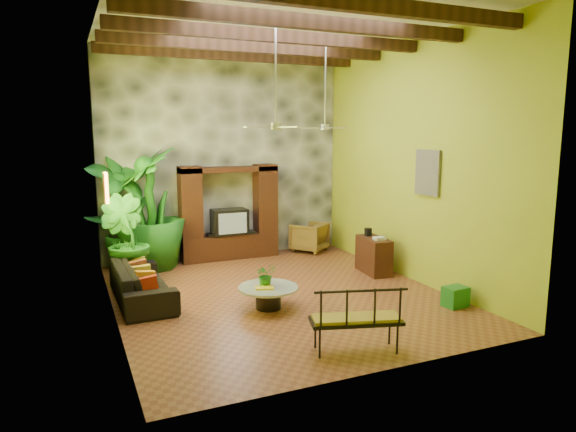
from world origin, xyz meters
name	(u,v)px	position (x,y,z in m)	size (l,w,h in m)	color
ground	(278,294)	(0.00, 0.00, 0.00)	(7.00, 7.00, 0.00)	brown
ceiling	(277,23)	(0.00, 0.00, 5.00)	(6.00, 7.00, 0.02)	silver
back_wall	(224,156)	(0.00, 3.50, 2.50)	(6.00, 0.02, 5.00)	#A2AF27
left_wall	(107,169)	(-3.00, 0.00, 2.50)	(0.02, 7.00, 5.00)	#A2AF27
right_wall	(411,161)	(3.00, 0.00, 2.50)	(0.02, 7.00, 5.00)	#A2AF27
stone_accent_wall	(224,156)	(0.00, 3.44, 2.50)	(5.98, 0.10, 4.98)	#373A3E
ceiling_beams	(278,36)	(0.00, 0.00, 4.78)	(5.95, 5.36, 0.22)	#341C10
entertainment_center	(229,220)	(0.00, 3.14, 0.97)	(2.40, 0.55, 2.30)	black
ceiling_fan_front	(276,114)	(-0.20, -0.40, 3.40)	(1.28, 1.28, 1.86)	#B4B3B8
ceiling_fan_back	(325,117)	(1.60, 1.20, 3.40)	(1.28, 1.28, 1.86)	#B4B3B8
wall_art_mask	(106,188)	(-2.96, 1.00, 2.10)	(0.06, 0.32, 0.55)	gold
wall_art_painting	(428,173)	(2.96, -0.60, 2.30)	(0.06, 0.70, 0.90)	#26658D
sofa	(142,283)	(-2.46, 0.66, 0.34)	(2.32, 0.91, 0.68)	black
wicker_armchair	(309,237)	(2.13, 3.02, 0.38)	(0.81, 0.84, 0.76)	olive
tall_plant_a	(121,211)	(-2.53, 3.15, 1.35)	(1.42, 0.96, 2.69)	#17591C
tall_plant_b	(125,240)	(-2.60, 1.83, 0.93)	(1.02, 0.82, 1.86)	#216C1C
tall_plant_c	(150,209)	(-1.92, 2.96, 1.38)	(1.54, 1.54, 2.76)	#1D681B
coffee_table	(268,294)	(-0.46, -0.66, 0.26)	(1.06, 1.06, 0.40)	black
centerpiece_plant	(266,275)	(-0.48, -0.58, 0.60)	(0.37, 0.32, 0.41)	#206C1C
yellow_tray	(264,288)	(-0.57, -0.73, 0.42)	(0.31, 0.22, 0.03)	yellow
iron_bench	(359,316)	(0.03, -2.90, 0.55)	(1.38, 0.84, 0.57)	black
side_console	(374,255)	(2.53, 0.58, 0.39)	(0.44, 0.99, 0.79)	#351D11
green_bin	(455,297)	(2.65, -1.90, 0.18)	(0.42, 0.31, 0.36)	#1D6F30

